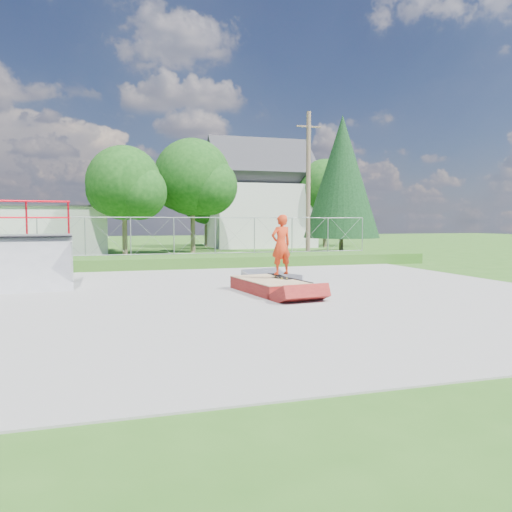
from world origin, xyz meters
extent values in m
plane|color=#2C5B1A|center=(0.00, 0.00, 0.00)|extent=(120.00, 120.00, 0.00)
cube|color=gray|center=(0.00, 0.00, 0.02)|extent=(20.00, 16.00, 0.04)
cube|color=#2C5B1A|center=(0.00, 9.50, 0.25)|extent=(24.00, 3.00, 0.50)
cube|color=maroon|center=(1.45, 0.44, 0.19)|extent=(1.70, 2.91, 0.39)
cube|color=#A07F5B|center=(1.45, 0.44, 0.40)|extent=(1.72, 2.94, 0.03)
cube|color=black|center=(1.86, 0.54, 0.46)|extent=(0.48, 0.82, 0.13)
imported|color=red|center=(1.86, 0.54, 1.34)|extent=(0.72, 0.54, 1.77)
cube|color=silver|center=(-8.00, 22.00, 1.50)|extent=(10.00, 6.00, 3.00)
cube|color=silver|center=(9.00, 26.00, 2.50)|extent=(8.00, 6.00, 5.00)
cube|color=#303035|center=(9.00, 26.00, 5.90)|extent=(8.40, 6.08, 6.08)
cylinder|color=brown|center=(7.50, 12.00, 4.00)|extent=(0.24, 0.24, 8.00)
cylinder|color=brown|center=(-2.00, 18.00, 1.22)|extent=(0.30, 0.30, 2.45)
sphere|color=#103C10|center=(-2.00, 18.00, 4.41)|extent=(4.48, 4.48, 4.48)
sphere|color=#103C10|center=(-1.16, 17.44, 3.85)|extent=(3.36, 3.36, 3.36)
cylinder|color=brown|center=(2.50, 20.00, 1.40)|extent=(0.30, 0.30, 2.80)
sphere|color=#103C10|center=(2.50, 20.00, 5.04)|extent=(5.12, 5.12, 5.12)
sphere|color=#103C10|center=(3.46, 19.36, 4.40)|extent=(3.84, 3.84, 3.84)
cylinder|color=brown|center=(14.00, 24.00, 1.31)|extent=(0.30, 0.30, 2.62)
sphere|color=#103C10|center=(14.00, 24.00, 4.72)|extent=(4.80, 4.80, 4.80)
sphere|color=#103C10|center=(14.90, 23.40, 4.12)|extent=(3.60, 3.60, 3.60)
cylinder|color=brown|center=(5.00, 28.00, 1.05)|extent=(0.30, 0.30, 2.10)
sphere|color=#103C10|center=(5.00, 28.00, 3.78)|extent=(3.84, 3.84, 3.84)
sphere|color=#103C10|center=(5.72, 27.52, 3.30)|extent=(2.88, 2.88, 2.88)
cylinder|color=brown|center=(12.00, 17.00, 0.60)|extent=(0.28, 0.28, 1.20)
cone|color=black|center=(12.00, 17.00, 5.05)|extent=(5.04, 5.04, 8.10)
camera|label=1|loc=(-3.08, -13.32, 2.10)|focal=35.00mm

